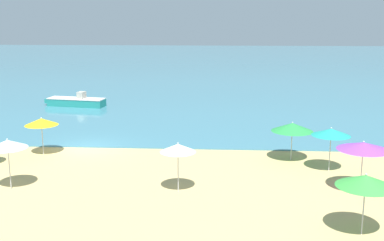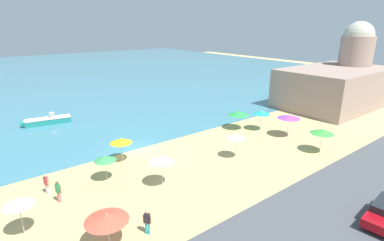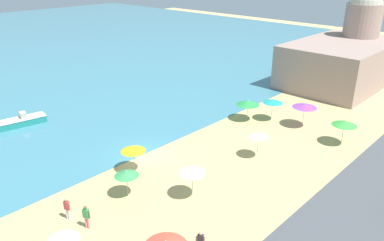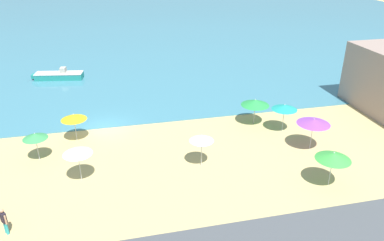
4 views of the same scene
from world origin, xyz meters
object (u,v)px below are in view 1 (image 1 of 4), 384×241
Objects in this scene: beach_umbrella_1 at (41,122)px; beach_umbrella_4 at (7,144)px; beach_umbrella_2 at (363,146)px; beach_umbrella_6 at (178,148)px; beach_umbrella_9 at (331,132)px; beach_umbrella_10 at (292,127)px; beach_umbrella_7 at (366,181)px; skiff_nearshore at (76,102)px.

beach_umbrella_1 is 6.04m from beach_umbrella_4.
beach_umbrella_2 is 1.04× the size of beach_umbrella_6.
beach_umbrella_10 is (-1.81, 1.91, -0.19)m from beach_umbrella_9.
beach_umbrella_1 is at bearing 95.48° from beach_umbrella_4.
beach_umbrella_7 reaches higher than beach_umbrella_6.
beach_umbrella_2 is 4.84m from beach_umbrella_7.
beach_umbrella_7 is at bearing -53.71° from skiff_nearshore.
beach_umbrella_2 is 1.05× the size of beach_umbrella_10.
beach_umbrella_4 is at bearing -178.30° from beach_umbrella_2.
beach_umbrella_4 reaches higher than beach_umbrella_7.
beach_umbrella_10 is (-1.36, 9.87, -0.20)m from beach_umbrella_7.
beach_umbrella_2 is at bearing 1.70° from beach_umbrella_4.
beach_umbrella_6 reaches higher than beach_umbrella_9.
beach_umbrella_9 is at bearing -46.60° from beach_umbrella_10.
beach_umbrella_2 is 0.44× the size of skiff_nearshore.
beach_umbrella_2 is 1.03× the size of beach_umbrella_7.
beach_umbrella_9 is at bearing 86.78° from beach_umbrella_7.
beach_umbrella_9 is (16.33, 3.79, -0.09)m from beach_umbrella_4.
beach_umbrella_2 reaches higher than beach_umbrella_6.
beach_umbrella_4 reaches higher than beach_umbrella_10.
beach_umbrella_9 is at bearing -42.77° from skiff_nearshore.
beach_umbrella_1 is 0.94× the size of beach_umbrella_7.
beach_umbrella_7 is 7.97m from beach_umbrella_9.
beach_umbrella_10 is (15.10, -0.30, -0.06)m from beach_umbrella_1.
beach_umbrella_6 is at bearing 150.79° from beach_umbrella_7.
beach_umbrella_9 is (0.45, 7.96, -0.01)m from beach_umbrella_7.
beach_umbrella_6 reaches higher than skiff_nearshore.
beach_umbrella_4 is 1.04× the size of beach_umbrella_10.
beach_umbrella_10 is 0.41× the size of skiff_nearshore.
beach_umbrella_4 is 1.02× the size of beach_umbrella_7.
beach_umbrella_4 is 8.31m from beach_umbrella_6.
beach_umbrella_2 reaches higher than beach_umbrella_10.
beach_umbrella_2 is at bearing -76.59° from beach_umbrella_9.
skiff_nearshore is at bearing 126.29° from beach_umbrella_7.
beach_umbrella_2 is 29.63m from skiff_nearshore.
beach_umbrella_10 is at bearing 116.50° from beach_umbrella_2.
beach_umbrella_4 is at bearing -84.52° from beach_umbrella_1.
skiff_nearshore is at bearing 137.23° from beach_umbrella_9.
beach_umbrella_7 reaches higher than beach_umbrella_9.
beach_umbrella_10 is 24.14m from skiff_nearshore.
beach_umbrella_2 reaches higher than beach_umbrella_9.
beach_umbrella_2 is at bearing -17.25° from beach_umbrella_1.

